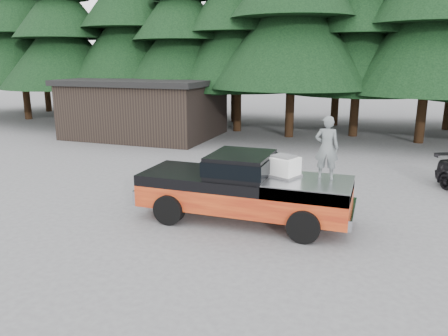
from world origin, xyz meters
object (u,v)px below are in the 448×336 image
(pickup_truck, at_px, (244,198))
(man_on_bed, at_px, (327,148))
(air_compressor, at_px, (283,167))
(utility_building, at_px, (145,107))

(pickup_truck, distance_m, man_on_bed, 2.65)
(pickup_truck, relative_size, man_on_bed, 3.54)
(air_compressor, xyz_separation_m, man_on_bed, (1.11, 0.12, 0.59))
(pickup_truck, distance_m, utility_building, 14.79)
(air_compressor, relative_size, man_on_bed, 0.44)
(pickup_truck, bearing_deg, utility_building, 129.93)
(pickup_truck, bearing_deg, air_compressor, 10.23)
(man_on_bed, bearing_deg, pickup_truck, 3.73)
(pickup_truck, height_order, air_compressor, air_compressor)
(man_on_bed, xyz_separation_m, utility_building, (-11.63, 11.00, -0.51))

